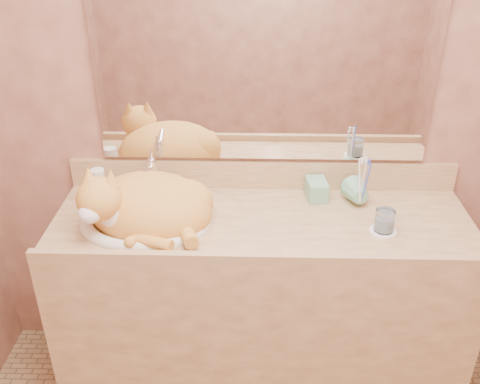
{
  "coord_description": "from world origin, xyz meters",
  "views": [
    {
      "loc": [
        -0.04,
        -1.0,
        1.93
      ],
      "look_at": [
        -0.08,
        0.7,
        0.98
      ],
      "focal_mm": 40.0,
      "sensor_mm": 36.0,
      "label": 1
    }
  ],
  "objects_px": {
    "vanity_counter": "(260,306)",
    "water_glass": "(385,221)",
    "sink_basin": "(145,204)",
    "soap_dispenser": "(320,186)",
    "cat": "(144,204)",
    "toothbrush_cup": "(361,199)"
  },
  "relations": [
    {
      "from": "cat",
      "to": "soap_dispenser",
      "type": "height_order",
      "value": "cat"
    },
    {
      "from": "toothbrush_cup",
      "to": "sink_basin",
      "type": "bearing_deg",
      "value": -172.11
    },
    {
      "from": "sink_basin",
      "to": "toothbrush_cup",
      "type": "bearing_deg",
      "value": 21.91
    },
    {
      "from": "vanity_counter",
      "to": "sink_basin",
      "type": "relative_size",
      "value": 3.29
    },
    {
      "from": "water_glass",
      "to": "cat",
      "type": "bearing_deg",
      "value": 177.34
    },
    {
      "from": "cat",
      "to": "soap_dispenser",
      "type": "distance_m",
      "value": 0.69
    },
    {
      "from": "sink_basin",
      "to": "water_glass",
      "type": "height_order",
      "value": "sink_basin"
    },
    {
      "from": "vanity_counter",
      "to": "cat",
      "type": "bearing_deg",
      "value": -176.18
    },
    {
      "from": "sink_basin",
      "to": "water_glass",
      "type": "bearing_deg",
      "value": 10.74
    },
    {
      "from": "toothbrush_cup",
      "to": "water_glass",
      "type": "distance_m",
      "value": 0.17
    },
    {
      "from": "vanity_counter",
      "to": "cat",
      "type": "distance_m",
      "value": 0.67
    },
    {
      "from": "sink_basin",
      "to": "toothbrush_cup",
      "type": "relative_size",
      "value": 4.69
    },
    {
      "from": "vanity_counter",
      "to": "water_glass",
      "type": "xyz_separation_m",
      "value": [
        0.44,
        -0.07,
        0.48
      ]
    },
    {
      "from": "vanity_counter",
      "to": "sink_basin",
      "type": "xyz_separation_m",
      "value": [
        -0.44,
        -0.02,
        0.5
      ]
    },
    {
      "from": "cat",
      "to": "toothbrush_cup",
      "type": "relative_size",
      "value": 4.57
    },
    {
      "from": "vanity_counter",
      "to": "toothbrush_cup",
      "type": "relative_size",
      "value": 15.41
    },
    {
      "from": "toothbrush_cup",
      "to": "soap_dispenser",
      "type": "bearing_deg",
      "value": 169.06
    },
    {
      "from": "sink_basin",
      "to": "vanity_counter",
      "type": "bearing_deg",
      "value": 16.62
    },
    {
      "from": "vanity_counter",
      "to": "sink_basin",
      "type": "height_order",
      "value": "sink_basin"
    },
    {
      "from": "sink_basin",
      "to": "cat",
      "type": "bearing_deg",
      "value": -84.56
    },
    {
      "from": "water_glass",
      "to": "sink_basin",
      "type": "bearing_deg",
      "value": 176.72
    },
    {
      "from": "soap_dispenser",
      "to": "vanity_counter",
      "type": "bearing_deg",
      "value": -157.26
    }
  ]
}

